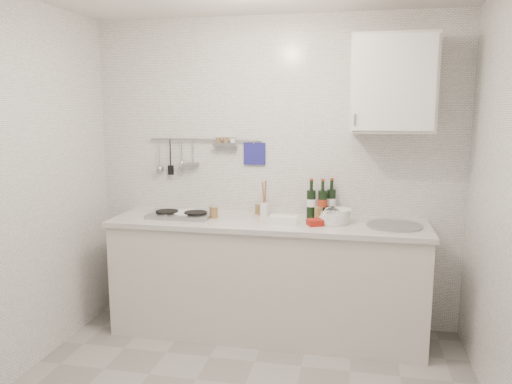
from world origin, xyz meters
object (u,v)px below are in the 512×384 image
utensil_crock (264,207)px  wall_cabinet (393,84)px  plate_stack_hob (186,214)px  wine_bottles (322,198)px  plate_stack_sink (335,216)px

utensil_crock → wall_cabinet: bearing=-3.1°
wall_cabinet → utensil_crock: 1.36m
plate_stack_hob → wine_bottles: bearing=9.2°
wall_cabinet → wine_bottles: 1.01m
wine_bottles → utensil_crock: size_ratio=1.07×
plate_stack_hob → utensil_crock: bearing=13.4°
plate_stack_sink → wall_cabinet: bearing=13.6°
plate_stack_sink → wine_bottles: size_ratio=0.86×
plate_stack_hob → wine_bottles: size_ratio=0.81×
utensil_crock → plate_stack_sink: bearing=-14.1°
plate_stack_hob → plate_stack_sink: plate_stack_sink is taller
plate_stack_hob → plate_stack_sink: size_ratio=0.94×
plate_stack_hob → wine_bottles: 1.09m
wall_cabinet → utensil_crock: (-0.96, 0.05, -0.96)m
wine_bottles → plate_stack_hob: bearing=-170.8°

